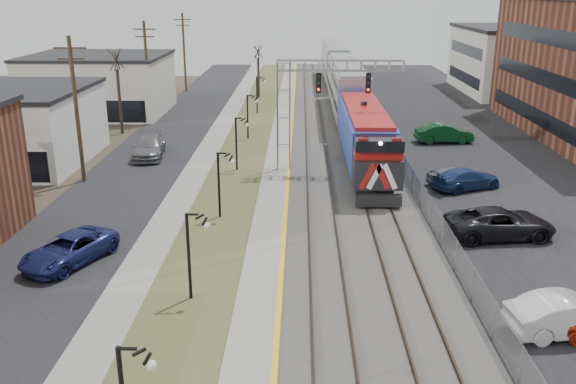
{
  "coord_description": "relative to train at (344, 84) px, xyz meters",
  "views": [
    {
      "loc": [
        0.74,
        -15.7,
        12.87
      ],
      "look_at": [
        0.1,
        15.1,
        2.6
      ],
      "focal_mm": 38.0,
      "sensor_mm": 36.0,
      "label": 1
    }
  ],
  "objects": [
    {
      "name": "track_near",
      "position": [
        -3.5,
        -17.18,
        -2.61
      ],
      "size": [
        1.58,
        120.0,
        0.15
      ],
      "color": "#2D2119",
      "rests_on": "ballast_bed"
    },
    {
      "name": "car_lot_e",
      "position": [
        5.84,
        -27.55,
        -2.24
      ],
      "size": [
        4.03,
        2.59,
        1.28
      ],
      "primitive_type": "imported",
      "rotation": [
        0.0,
        0.0,
        1.89
      ],
      "color": "gray",
      "rests_on": "ground"
    },
    {
      "name": "platform_edge",
      "position": [
        -5.62,
        -17.18,
        -2.64
      ],
      "size": [
        0.24,
        120.0,
        0.01
      ],
      "primitive_type": "cube",
      "color": "gold",
      "rests_on": "platform"
    },
    {
      "name": "train",
      "position": [
        0.0,
        0.0,
        0.0
      ],
      "size": [
        3.0,
        63.05,
        5.33
      ],
      "color": "#1438A5",
      "rests_on": "ground"
    },
    {
      "name": "car_lot_f",
      "position": [
        7.85,
        -15.27,
        -2.06
      ],
      "size": [
        5.12,
        2.18,
        1.64
      ],
      "primitive_type": "imported",
      "rotation": [
        0.0,
        0.0,
        1.66
      ],
      "color": "#0D411C",
      "rests_on": "ground"
    },
    {
      "name": "car_street_a",
      "position": [
        -16.08,
        -40.68,
        -2.17
      ],
      "size": [
        4.33,
        5.68,
        1.43
      ],
      "primitive_type": "imported",
      "rotation": [
        0.0,
        0.0,
        -0.43
      ],
      "color": "navy",
      "rests_on": "ground"
    },
    {
      "name": "bare_trees",
      "position": [
        -18.16,
        -13.27,
        -0.18
      ],
      "size": [
        12.3,
        42.3,
        5.95
      ],
      "color": "#382D23",
      "rests_on": "ground"
    },
    {
      "name": "car_street_b",
      "position": [
        -16.94,
        -20.62,
        -2.07
      ],
      "size": [
        2.94,
        5.87,
        1.64
      ],
      "primitive_type": "imported",
      "rotation": [
        0.0,
        0.0,
        0.12
      ],
      "color": "slate",
      "rests_on": "ground"
    },
    {
      "name": "platform",
      "position": [
        -6.5,
        -17.18,
        -2.76
      ],
      "size": [
        2.0,
        120.0,
        0.24
      ],
      "primitive_type": "cube",
      "color": "gray",
      "rests_on": "ground"
    },
    {
      "name": "car_lot_b",
      "position": [
        5.76,
        -46.74,
        -2.08
      ],
      "size": [
        5.09,
        2.41,
        1.61
      ],
      "primitive_type": "imported",
      "rotation": [
        0.0,
        0.0,
        1.72
      ],
      "color": "silver",
      "rests_on": "ground"
    },
    {
      "name": "sidewalk",
      "position": [
        -12.5,
        -17.18,
        -2.84
      ],
      "size": [
        2.0,
        120.0,
        0.08
      ],
      "primitive_type": "cube",
      "color": "gray",
      "rests_on": "ground"
    },
    {
      "name": "car_lot_d",
      "position": [
        6.46,
        -28.43,
        -2.18
      ],
      "size": [
        5.25,
        3.83,
        1.41
      ],
      "primitive_type": "imported",
      "rotation": [
        0.0,
        0.0,
        2.0
      ],
      "color": "navy",
      "rests_on": "ground"
    },
    {
      "name": "track_far",
      "position": [
        -0.0,
        -17.18,
        -2.61
      ],
      "size": [
        1.58,
        120.0,
        0.15
      ],
      "color": "#2D2119",
      "rests_on": "ballast_bed"
    },
    {
      "name": "utility_poles",
      "position": [
        -20.0,
        -27.18,
        2.12
      ],
      "size": [
        0.28,
        80.28,
        10.0
      ],
      "color": "#4C3823",
      "rests_on": "ground"
    },
    {
      "name": "grass_median",
      "position": [
        -9.5,
        -17.18,
        -2.85
      ],
      "size": [
        4.0,
        120.0,
        0.06
      ],
      "primitive_type": "cube",
      "color": "#4D522B",
      "rests_on": "ground"
    },
    {
      "name": "street_west",
      "position": [
        -17.0,
        -17.18,
        -2.86
      ],
      "size": [
        7.0,
        120.0,
        0.04
      ],
      "primitive_type": "cube",
      "color": "black",
      "rests_on": "ground"
    },
    {
      "name": "fence",
      "position": [
        2.7,
        -17.18,
        -2.08
      ],
      "size": [
        0.04,
        120.0,
        1.6
      ],
      "primitive_type": "cube",
      "color": "gray",
      "rests_on": "ground"
    },
    {
      "name": "signal_gantry",
      "position": [
        -4.28,
        -24.19,
        2.7
      ],
      "size": [
        9.0,
        1.07,
        8.15
      ],
      "color": "gray",
      "rests_on": "ground"
    },
    {
      "name": "ballast_bed",
      "position": [
        -1.5,
        -17.18,
        -2.78
      ],
      "size": [
        8.0,
        120.0,
        0.2
      ],
      "primitive_type": "cube",
      "color": "#595651",
      "rests_on": "ground"
    },
    {
      "name": "car_lot_c",
      "position": [
        6.1,
        -36.9,
        -2.07
      ],
      "size": [
        6.08,
        3.32,
        1.62
      ],
      "primitive_type": "imported",
      "rotation": [
        0.0,
        0.0,
        1.68
      ],
      "color": "black",
      "rests_on": "ground"
    },
    {
      "name": "parking_lot",
      "position": [
        10.5,
        -17.18,
        -2.86
      ],
      "size": [
        16.0,
        120.0,
        0.04
      ],
      "primitive_type": "cube",
      "color": "black",
      "rests_on": "ground"
    },
    {
      "name": "lampposts",
      "position": [
        -9.5,
        -33.9,
        -0.88
      ],
      "size": [
        0.14,
        62.14,
        4.0
      ],
      "color": "black",
      "rests_on": "ground"
    }
  ]
}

